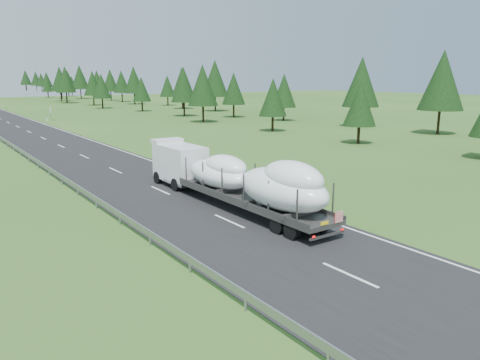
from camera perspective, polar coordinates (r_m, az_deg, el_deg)
ground at (r=20.28m, az=13.19°, el=-11.23°), size 400.00×400.00×0.00m
highway_sign at (r=94.83m, az=-22.12°, el=7.79°), size 0.08×0.90×2.60m
tree_line_right at (r=150.36m, az=-14.05°, el=11.61°), size 27.94×340.19×12.47m
boat_truck at (r=28.97m, az=-0.54°, el=0.41°), size 2.98×18.00×3.74m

